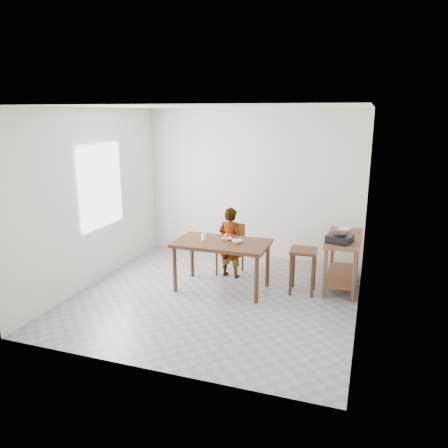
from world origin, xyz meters
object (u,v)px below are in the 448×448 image
(child, at_px, (231,242))
(stool, at_px, (303,271))
(dining_table, at_px, (222,265))
(prep_counter, at_px, (342,262))
(dining_chair, at_px, (230,250))

(child, bearing_deg, stool, 176.40)
(dining_table, height_order, prep_counter, prep_counter)
(dining_table, xyz_separation_m, child, (-0.04, 0.54, 0.21))
(dining_chair, relative_size, stool, 1.23)
(child, relative_size, dining_chair, 1.40)
(dining_chair, bearing_deg, prep_counter, 1.60)
(stool, bearing_deg, prep_counter, 39.14)
(stool, bearing_deg, dining_table, -167.46)
(prep_counter, bearing_deg, dining_chair, -178.80)
(dining_chair, bearing_deg, stool, -17.01)
(prep_counter, relative_size, child, 1.03)
(child, xyz_separation_m, stool, (1.22, -0.28, -0.24))
(child, bearing_deg, prep_counter, -165.61)
(dining_table, bearing_deg, stool, 12.54)
(stool, bearing_deg, child, 167.19)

